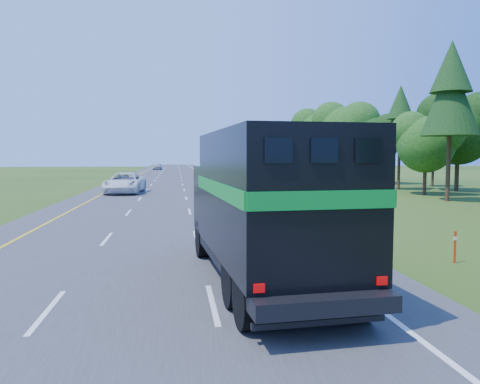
{
  "coord_description": "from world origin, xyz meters",
  "views": [
    {
      "loc": [
        1.02,
        0.41,
        3.47
      ],
      "look_at": [
        4.41,
        25.08,
        1.52
      ],
      "focal_mm": 35.0,
      "sensor_mm": 36.0,
      "label": 1
    }
  ],
  "objects": [
    {
      "name": "road",
      "position": [
        0.0,
        50.0,
        0.02
      ],
      "size": [
        15.0,
        260.0,
        0.04
      ],
      "primitive_type": "cube",
      "color": "#38383A",
      "rests_on": "ground"
    },
    {
      "name": "lane_markings",
      "position": [
        0.0,
        50.0,
        0.04
      ],
      "size": [
        11.15,
        260.0,
        0.01
      ],
      "color": "yellow",
      "rests_on": "road"
    },
    {
      "name": "horse_truck",
      "position": [
        3.35,
        12.51,
        2.2
      ],
      "size": [
        3.46,
        9.28,
        4.03
      ],
      "rotation": [
        0.0,
        0.0,
        0.07
      ],
      "color": "black",
      "rests_on": "road"
    },
    {
      "name": "white_suv",
      "position": [
        -3.58,
        43.9,
        0.97
      ],
      "size": [
        3.54,
        6.91,
        1.87
      ],
      "primitive_type": "imported",
      "rotation": [
        0.0,
        0.0,
        -0.07
      ],
      "color": "white",
      "rests_on": "road"
    },
    {
      "name": "far_car",
      "position": [
        -3.33,
        114.57,
        0.85
      ],
      "size": [
        2.21,
        4.88,
        1.63
      ],
      "primitive_type": "imported",
      "rotation": [
        0.0,
        0.0,
        -0.06
      ],
      "color": "#B0B0B7",
      "rests_on": "road"
    },
    {
      "name": "delineator",
      "position": [
        9.93,
        14.22,
        0.56
      ],
      "size": [
        0.09,
        0.05,
        1.04
      ],
      "color": "#FF390D",
      "rests_on": "ground"
    }
  ]
}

